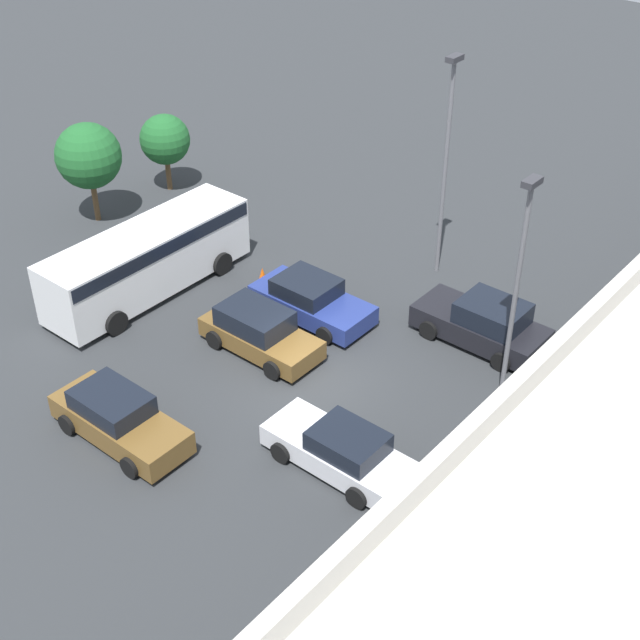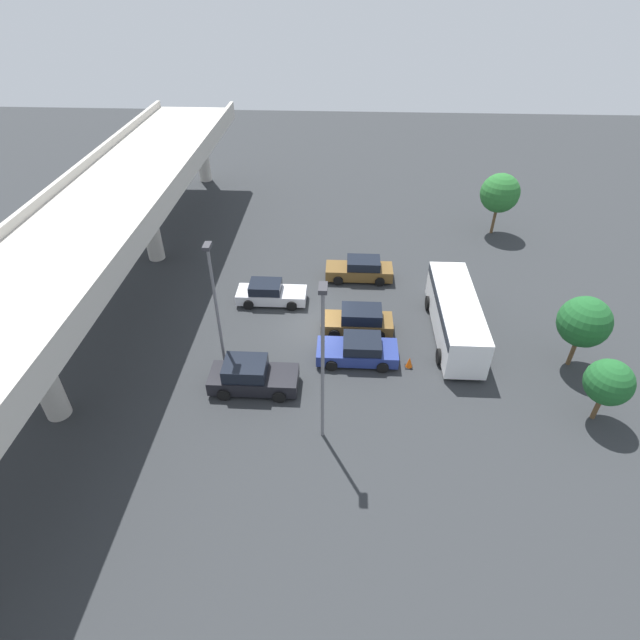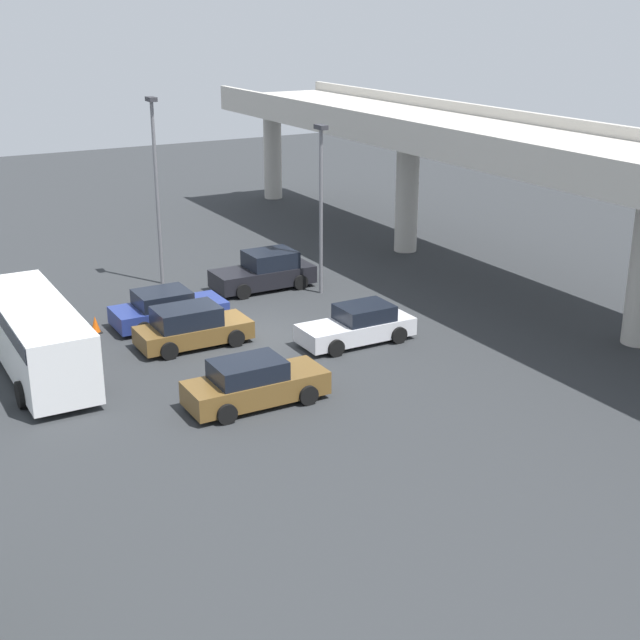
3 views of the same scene
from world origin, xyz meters
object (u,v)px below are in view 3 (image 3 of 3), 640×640
at_px(parked_car_2, 191,327).
at_px(lamp_post_near_aisle, 156,178).
at_px(parked_car_1, 167,309).
at_px(lamp_post_mid_lot, 321,196).
at_px(shuttle_bus, 36,332).
at_px(parked_car_4, 254,383).
at_px(parked_car_3, 358,325).
at_px(parked_car_0, 265,272).
at_px(traffic_cone, 95,325).

distance_m(parked_car_2, lamp_post_near_aisle, 9.56).
relative_size(parked_car_1, lamp_post_mid_lot, 0.61).
relative_size(parked_car_1, shuttle_bus, 0.54).
bearing_deg(parked_car_4, parked_car_2, 88.23).
bearing_deg(parked_car_3, parked_car_2, -25.74).
relative_size(parked_car_3, lamp_post_mid_lot, 0.60).
height_order(parked_car_1, parked_car_3, parked_car_1).
height_order(parked_car_0, parked_car_1, parked_car_0).
bearing_deg(parked_car_2, traffic_cone, 131.33).
height_order(parked_car_4, traffic_cone, parked_car_4).
height_order(parked_car_3, parked_car_4, parked_car_4).
xyz_separation_m(parked_car_4, lamp_post_mid_lot, (-9.45, 7.82, 3.74)).
distance_m(lamp_post_near_aisle, lamp_post_mid_lot, 7.68).
xyz_separation_m(parked_car_0, parked_car_2, (5.30, -5.72, -0.04)).
distance_m(parked_car_0, traffic_cone, 8.83).
bearing_deg(parked_car_4, shuttle_bus, 132.15).
height_order(parked_car_2, lamp_post_near_aisle, lamp_post_near_aisle).
relative_size(parked_car_1, parked_car_4, 0.98).
bearing_deg(parked_car_3, parked_car_1, -43.72).
relative_size(parked_car_1, parked_car_3, 1.01).
height_order(parked_car_1, traffic_cone, parked_car_1).
relative_size(parked_car_2, shuttle_bus, 0.51).
xyz_separation_m(parked_car_2, lamp_post_mid_lot, (-3.41, 7.64, 3.72)).
height_order(parked_car_0, parked_car_3, parked_car_0).
distance_m(parked_car_2, shuttle_bus, 5.82).
height_order(parked_car_4, lamp_post_mid_lot, lamp_post_mid_lot).
relative_size(parked_car_1, parked_car_2, 1.05).
relative_size(parked_car_3, traffic_cone, 6.53).
height_order(parked_car_1, lamp_post_near_aisle, lamp_post_near_aisle).
height_order(shuttle_bus, traffic_cone, shuttle_bus).
distance_m(parked_car_3, shuttle_bus, 11.96).
height_order(parked_car_0, shuttle_bus, shuttle_bus).
bearing_deg(lamp_post_mid_lot, parked_car_2, -65.96).
xyz_separation_m(parked_car_2, lamp_post_near_aisle, (-8.37, 1.80, 4.25)).
distance_m(parked_car_0, lamp_post_mid_lot, 4.56).
height_order(parked_car_0, parked_car_2, parked_car_0).
distance_m(parked_car_1, lamp_post_mid_lot, 8.53).
xyz_separation_m(parked_car_0, parked_car_3, (8.10, 0.09, -0.11)).
relative_size(parked_car_0, lamp_post_mid_lot, 0.62).
distance_m(shuttle_bus, traffic_cone, 4.45).
distance_m(lamp_post_near_aisle, traffic_cone, 8.36).
relative_size(parked_car_4, lamp_post_near_aisle, 0.55).
bearing_deg(lamp_post_near_aisle, traffic_cone, -42.25).
bearing_deg(lamp_post_mid_lot, shuttle_bus, -76.19).
bearing_deg(traffic_cone, lamp_post_near_aisle, 137.75).
xyz_separation_m(parked_car_1, lamp_post_near_aisle, (-5.64, 1.78, 4.32)).
bearing_deg(lamp_post_mid_lot, traffic_cone, -89.12).
bearing_deg(parked_car_3, lamp_post_near_aisle, -70.29).
distance_m(parked_car_1, lamp_post_near_aisle, 7.33).
xyz_separation_m(parked_car_0, parked_car_1, (2.57, -5.70, -0.11)).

